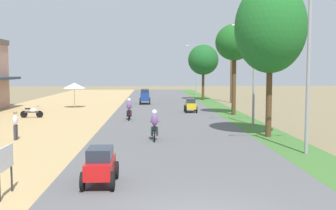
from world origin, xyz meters
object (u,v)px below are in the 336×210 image
median_tree_second (234,43)px  utility_pole_near (231,63)px  median_tree_nearest (270,28)px  car_van_blue (145,96)px  vendor_umbrella (74,86)px  street_signboard (5,162)px  pedestrian_on_shoulder (15,123)px  streetlamp_near (309,47)px  motorbike_foreground_rider (154,126)px  car_hatchback_yellow (191,105)px  parked_motorbike_third (32,112)px  car_hatchback_red (100,164)px  median_tree_third (203,60)px  motorbike_ahead_second (129,110)px  streetlamp_far (196,66)px  streetlamp_mid (254,66)px

median_tree_second → utility_pole_near: size_ratio=0.86×
median_tree_nearest → car_van_blue: 24.31m
vendor_umbrella → utility_pole_near: utility_pole_near is taller
median_tree_nearest → street_signboard: bearing=-136.6°
pedestrian_on_shoulder → streetlamp_near: 15.42m
pedestrian_on_shoulder → motorbike_foreground_rider: motorbike_foreground_rider is taller
pedestrian_on_shoulder → car_hatchback_yellow: (10.86, 13.94, -0.22)m
median_tree_second → car_van_blue: bearing=124.3°
vendor_umbrella → pedestrian_on_shoulder: bearing=-88.6°
vendor_umbrella → pedestrian_on_shoulder: (0.45, -18.93, -1.34)m
pedestrian_on_shoulder → utility_pole_near: (16.78, 25.27, 3.70)m
parked_motorbike_third → median_tree_nearest: 19.75m
streetlamp_near → car_hatchback_yellow: size_ratio=4.17×
pedestrian_on_shoulder → median_tree_second: bearing=39.5°
vendor_umbrella → car_hatchback_red: 28.42m
median_tree_third → motorbike_ahead_second: size_ratio=3.92×
median_tree_nearest → streetlamp_far: (0.36, 39.99, -1.59)m
motorbike_foreground_rider → street_signboard: bearing=-115.5°
median_tree_second → utility_pole_near: 13.78m
streetlamp_near → streetlamp_far: size_ratio=1.06×
median_tree_third → streetlamp_far: bearing=88.1°
pedestrian_on_shoulder → parked_motorbike_third: bearing=101.9°
median_tree_second → car_hatchback_red: median_tree_second is taller
parked_motorbike_third → streetlamp_mid: size_ratio=0.26×
streetlamp_near → utility_pole_near: size_ratio=0.93×
parked_motorbike_third → streetlamp_near: bearing=-41.3°
median_tree_third → vendor_umbrella: bearing=-144.7°
median_tree_nearest → median_tree_second: median_tree_nearest is taller
car_hatchback_red → motorbike_ahead_second: (-0.02, 17.29, 0.11)m
streetlamp_far → car_van_blue: size_ratio=3.26×
motorbike_foreground_rider → motorbike_ahead_second: (-1.86, 8.95, 0.00)m
pedestrian_on_shoulder → car_hatchback_red: pedestrian_on_shoulder is taller
motorbike_ahead_second → pedestrian_on_shoulder: bearing=-123.6°
streetlamp_mid → parked_motorbike_third: bearing=162.9°
utility_pole_near → motorbike_ahead_second: bearing=-123.6°
pedestrian_on_shoulder → median_tree_second: (14.32, 11.78, 5.15)m
motorbike_ahead_second → utility_pole_near: bearing=56.4°
vendor_umbrella → motorbike_ahead_second: 12.16m
median_tree_nearest → pedestrian_on_shoulder: bearing=-177.9°
streetlamp_near → car_hatchback_yellow: 18.88m
median_tree_second → streetlamp_mid: size_ratio=1.09×
streetlamp_far → car_hatchback_red: size_ratio=3.92×
median_tree_second → motorbike_foreground_rider: median_tree_second is taller
street_signboard → car_hatchback_yellow: bearing=71.7°
vendor_umbrella → median_tree_nearest: median_tree_nearest is taller
median_tree_third → car_hatchback_red: bearing=-102.3°
streetlamp_mid → utility_pole_near: utility_pole_near is taller
streetlamp_near → streetlamp_far: (-0.00, 44.65, -0.26)m
street_signboard → streetlamp_far: size_ratio=0.19×
median_tree_third → street_signboard: bearing=-105.7°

